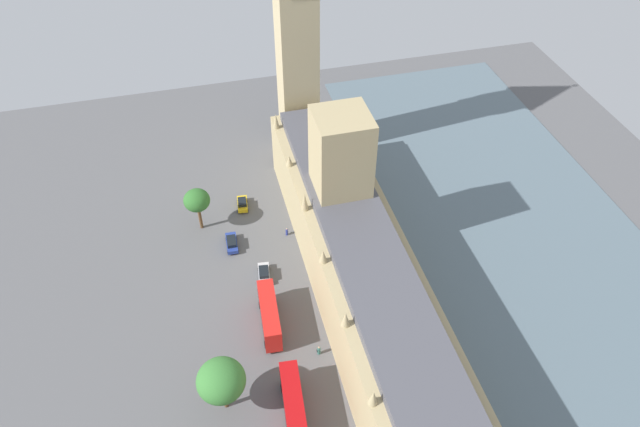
# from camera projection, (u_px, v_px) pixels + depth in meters

# --- Properties ---
(ground_plane) EXTENTS (144.63, 144.63, 0.00)m
(ground_plane) POSITION_uv_depth(u_px,v_px,m) (349.00, 308.00, 91.97)
(ground_plane) COLOR #565659
(river_thames) EXTENTS (41.83, 130.16, 0.25)m
(river_thames) POSITION_uv_depth(u_px,v_px,m) (544.00, 267.00, 98.06)
(river_thames) COLOR slate
(river_thames) RESTS_ON ground
(parliament_building) EXTENTS (13.63, 74.63, 26.96)m
(parliament_building) POSITION_uv_depth(u_px,v_px,m) (361.00, 267.00, 88.26)
(parliament_building) COLOR tan
(parliament_building) RESTS_ON ground
(clock_tower) EXTENTS (7.81, 7.81, 56.97)m
(clock_tower) POSITION_uv_depth(u_px,v_px,m) (296.00, 14.00, 101.25)
(clock_tower) COLOR tan
(clock_tower) RESTS_ON ground
(car_yellow_cab_corner) EXTENTS (2.22, 4.17, 1.74)m
(car_yellow_cab_corner) POSITION_uv_depth(u_px,v_px,m) (242.00, 204.00, 108.27)
(car_yellow_cab_corner) COLOR gold
(car_yellow_cab_corner) RESTS_ON ground
(car_blue_opposite_hall) EXTENTS (2.08, 4.73, 1.74)m
(car_blue_opposite_hall) POSITION_uv_depth(u_px,v_px,m) (232.00, 243.00, 101.04)
(car_blue_opposite_hall) COLOR navy
(car_blue_opposite_hall) RESTS_ON ground
(car_silver_under_trees) EXTENTS (2.36, 4.56, 1.74)m
(car_silver_under_trees) POSITION_uv_depth(u_px,v_px,m) (264.00, 273.00, 96.01)
(car_silver_under_trees) COLOR #B7B7BC
(car_silver_under_trees) RESTS_ON ground
(double_decker_bus_midblock) EXTENTS (3.23, 10.64, 4.75)m
(double_decker_bus_midblock) POSITION_uv_depth(u_px,v_px,m) (270.00, 315.00, 87.79)
(double_decker_bus_midblock) COLOR red
(double_decker_bus_midblock) RESTS_ON ground
(double_decker_bus_kerbside) EXTENTS (3.44, 10.68, 4.75)m
(double_decker_bus_kerbside) POSITION_uv_depth(u_px,v_px,m) (293.00, 404.00, 77.34)
(double_decker_bus_kerbside) COLOR #B20C0F
(double_decker_bus_kerbside) RESTS_ON ground
(pedestrian_far_end) EXTENTS (0.58, 0.48, 1.66)m
(pedestrian_far_end) POSITION_uv_depth(u_px,v_px,m) (319.00, 351.00, 85.47)
(pedestrian_far_end) COLOR #336B60
(pedestrian_far_end) RESTS_ON ground
(pedestrian_by_river_gate) EXTENTS (0.58, 0.65, 1.54)m
(pedestrian_by_river_gate) POSITION_uv_depth(u_px,v_px,m) (287.00, 232.00, 103.22)
(pedestrian_by_river_gate) COLOR navy
(pedestrian_by_river_gate) RESTS_ON ground
(plane_tree_leading) EXTENTS (6.47, 6.47, 9.24)m
(plane_tree_leading) POSITION_uv_depth(u_px,v_px,m) (221.00, 381.00, 75.53)
(plane_tree_leading) COLOR brown
(plane_tree_leading) RESTS_ON ground
(plane_tree_slot_11) EXTENTS (4.58, 4.58, 8.51)m
(plane_tree_slot_11) POSITION_uv_depth(u_px,v_px,m) (197.00, 201.00, 100.55)
(plane_tree_slot_11) COLOR brown
(plane_tree_slot_11) RESTS_ON ground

